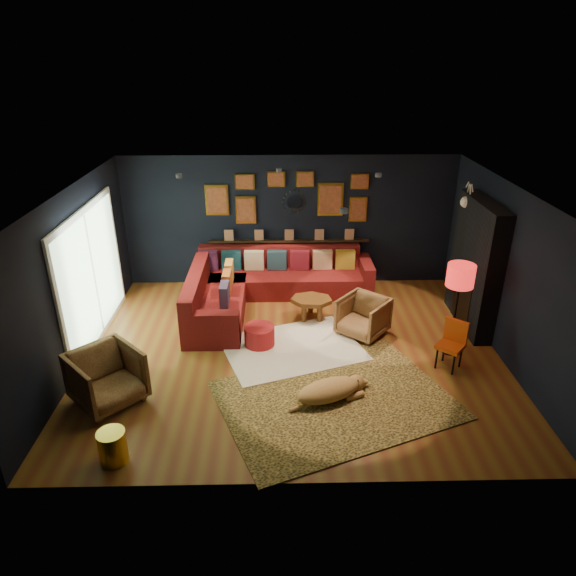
{
  "coord_description": "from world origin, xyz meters",
  "views": [
    {
      "loc": [
        -0.24,
        -7.01,
        4.39
      ],
      "look_at": [
        -0.08,
        0.3,
        0.99
      ],
      "focal_mm": 32.0,
      "sensor_mm": 36.0,
      "label": 1
    }
  ],
  "objects_px": {
    "pouf": "(259,335)",
    "gold_stool": "(113,447)",
    "dog": "(329,387)",
    "orange_chair": "(453,341)",
    "floor_lamp": "(460,280)",
    "coffee_table": "(311,302)",
    "sectional": "(258,286)",
    "armchair_right": "(363,315)",
    "armchair_left": "(106,375)"
  },
  "relations": [
    {
      "from": "gold_stool",
      "to": "orange_chair",
      "type": "height_order",
      "value": "orange_chair"
    },
    {
      "from": "pouf",
      "to": "armchair_right",
      "type": "height_order",
      "value": "armchair_right"
    },
    {
      "from": "orange_chair",
      "to": "dog",
      "type": "bearing_deg",
      "value": -116.78
    },
    {
      "from": "armchair_right",
      "to": "dog",
      "type": "height_order",
      "value": "armchair_right"
    },
    {
      "from": "pouf",
      "to": "dog",
      "type": "bearing_deg",
      "value": -56.01
    },
    {
      "from": "pouf",
      "to": "floor_lamp",
      "type": "xyz_separation_m",
      "value": [
        3.04,
        -0.25,
        1.07
      ]
    },
    {
      "from": "pouf",
      "to": "armchair_right",
      "type": "relative_size",
      "value": 0.67
    },
    {
      "from": "sectional",
      "to": "dog",
      "type": "xyz_separation_m",
      "value": [
        1.06,
        -3.07,
        -0.1
      ]
    },
    {
      "from": "coffee_table",
      "to": "pouf",
      "type": "xyz_separation_m",
      "value": [
        -0.9,
        -0.91,
        -0.14
      ]
    },
    {
      "from": "coffee_table",
      "to": "gold_stool",
      "type": "relative_size",
      "value": 1.95
    },
    {
      "from": "armchair_left",
      "to": "armchair_right",
      "type": "bearing_deg",
      "value": -19.2
    },
    {
      "from": "coffee_table",
      "to": "armchair_left",
      "type": "distance_m",
      "value": 3.73
    },
    {
      "from": "armchair_right",
      "to": "orange_chair",
      "type": "relative_size",
      "value": 0.97
    },
    {
      "from": "sectional",
      "to": "armchair_left",
      "type": "bearing_deg",
      "value": -122.59
    },
    {
      "from": "orange_chair",
      "to": "floor_lamp",
      "type": "xyz_separation_m",
      "value": [
        0.13,
        0.4,
        0.81
      ]
    },
    {
      "from": "pouf",
      "to": "gold_stool",
      "type": "distance_m",
      "value": 3.03
    },
    {
      "from": "floor_lamp",
      "to": "pouf",
      "type": "bearing_deg",
      "value": 175.3
    },
    {
      "from": "orange_chair",
      "to": "floor_lamp",
      "type": "bearing_deg",
      "value": 112.82
    },
    {
      "from": "coffee_table",
      "to": "dog",
      "type": "relative_size",
      "value": 0.63
    },
    {
      "from": "gold_stool",
      "to": "orange_chair",
      "type": "bearing_deg",
      "value": 22.65
    },
    {
      "from": "orange_chair",
      "to": "dog",
      "type": "distance_m",
      "value": 2.1
    },
    {
      "from": "pouf",
      "to": "coffee_table",
      "type": "bearing_deg",
      "value": 45.31
    },
    {
      "from": "coffee_table",
      "to": "armchair_right",
      "type": "distance_m",
      "value": 1.0
    },
    {
      "from": "gold_stool",
      "to": "dog",
      "type": "relative_size",
      "value": 0.32
    },
    {
      "from": "pouf",
      "to": "orange_chair",
      "type": "relative_size",
      "value": 0.65
    },
    {
      "from": "sectional",
      "to": "coffee_table",
      "type": "bearing_deg",
      "value": -35.76
    },
    {
      "from": "coffee_table",
      "to": "orange_chair",
      "type": "relative_size",
      "value": 1.06
    },
    {
      "from": "sectional",
      "to": "orange_chair",
      "type": "height_order",
      "value": "sectional"
    },
    {
      "from": "sectional",
      "to": "orange_chair",
      "type": "distance_m",
      "value": 3.75
    },
    {
      "from": "armchair_left",
      "to": "gold_stool",
      "type": "relative_size",
      "value": 2.07
    },
    {
      "from": "sectional",
      "to": "armchair_right",
      "type": "xyz_separation_m",
      "value": [
        1.8,
        -1.27,
        0.04
      ]
    },
    {
      "from": "pouf",
      "to": "floor_lamp",
      "type": "distance_m",
      "value": 3.23
    },
    {
      "from": "floor_lamp",
      "to": "gold_stool",
      "type": "bearing_deg",
      "value": -153.79
    },
    {
      "from": "orange_chair",
      "to": "dog",
      "type": "xyz_separation_m",
      "value": [
        -1.93,
        -0.81,
        -0.22
      ]
    },
    {
      "from": "sectional",
      "to": "gold_stool",
      "type": "relative_size",
      "value": 8.27
    },
    {
      "from": "sectional",
      "to": "orange_chair",
      "type": "relative_size",
      "value": 4.49
    },
    {
      "from": "coffee_table",
      "to": "pouf",
      "type": "relative_size",
      "value": 1.64
    },
    {
      "from": "armchair_left",
      "to": "dog",
      "type": "height_order",
      "value": "armchair_left"
    },
    {
      "from": "pouf",
      "to": "armchair_left",
      "type": "xyz_separation_m",
      "value": [
        -2.01,
        -1.42,
        0.24
      ]
    },
    {
      "from": "sectional",
      "to": "pouf",
      "type": "bearing_deg",
      "value": -87.42
    },
    {
      "from": "gold_stool",
      "to": "dog",
      "type": "bearing_deg",
      "value": 22.56
    },
    {
      "from": "pouf",
      "to": "floor_lamp",
      "type": "bearing_deg",
      "value": -4.7
    },
    {
      "from": "coffee_table",
      "to": "dog",
      "type": "height_order",
      "value": "dog"
    },
    {
      "from": "sectional",
      "to": "armchair_right",
      "type": "bearing_deg",
      "value": -35.12
    },
    {
      "from": "sectional",
      "to": "gold_stool",
      "type": "distance_m",
      "value": 4.44
    },
    {
      "from": "armchair_left",
      "to": "coffee_table",
      "type": "bearing_deg",
      "value": -5.77
    },
    {
      "from": "armchair_right",
      "to": "pouf",
      "type": "bearing_deg",
      "value": -128.37
    },
    {
      "from": "armchair_left",
      "to": "floor_lamp",
      "type": "xyz_separation_m",
      "value": [
        5.05,
        1.17,
        0.83
      ]
    },
    {
      "from": "floor_lamp",
      "to": "dog",
      "type": "height_order",
      "value": "floor_lamp"
    },
    {
      "from": "armchair_right",
      "to": "orange_chair",
      "type": "distance_m",
      "value": 1.55
    }
  ]
}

